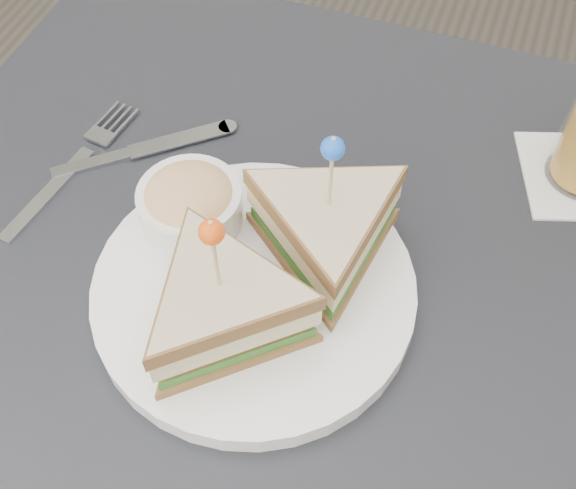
% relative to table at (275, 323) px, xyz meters
% --- Properties ---
extents(table, '(0.80, 0.80, 0.75)m').
position_rel_table_xyz_m(table, '(0.00, 0.00, 0.00)').
color(table, black).
rests_on(table, ground).
extents(plate_meal, '(0.34, 0.34, 0.17)m').
position_rel_table_xyz_m(plate_meal, '(-0.00, -0.02, 0.12)').
color(plate_meal, white).
rests_on(plate_meal, table).
extents(cutlery_fork, '(0.05, 0.21, 0.01)m').
position_rel_table_xyz_m(cutlery_fork, '(-0.24, 0.07, 0.08)').
color(cutlery_fork, silver).
rests_on(cutlery_fork, table).
extents(cutlery_knife, '(0.16, 0.14, 0.01)m').
position_rel_table_xyz_m(cutlery_knife, '(-0.19, 0.10, 0.08)').
color(cutlery_knife, silver).
rests_on(cutlery_knife, table).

